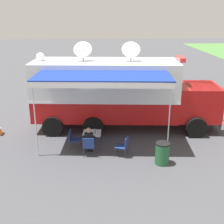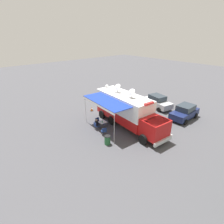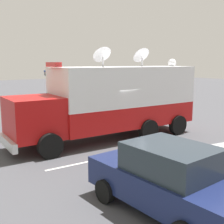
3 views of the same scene
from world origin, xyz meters
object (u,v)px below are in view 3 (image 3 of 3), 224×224
Objects in this scene: folding_table at (106,115)px; traffic_cone at (180,117)px; folding_chair_at_table at (100,115)px; trash_bin at (50,120)px; folding_chair_beside_table at (117,116)px; command_truck at (112,99)px; car_far_corner at (167,179)px; water_bottle at (103,112)px; seated_responder at (102,113)px; folding_chair_spare_by_truck at (79,118)px.

traffic_cone is at bearing -111.16° from folding_table.
trash_bin is at bearing 74.11° from folding_chair_at_table.
traffic_cone is (-1.78, -3.74, -0.23)m from folding_chair_beside_table.
command_truck reaches higher than car_far_corner.
folding_chair_beside_table is at bearing -96.79° from water_bottle.
seated_responder is at bearing 61.89° from traffic_cone.
command_truck is 3.62m from seated_responder.
command_truck is 11.17× the size of folding_table.
command_truck is 3.62m from folding_chair_beside_table.
car_far_corner is (-8.92, 5.67, 0.37)m from folding_chair_beside_table.
folding_chair_beside_table is (-0.12, -0.98, -0.32)m from water_bottle.
folding_chair_at_table is 1.00× the size of folding_chair_beside_table.
folding_chair_spare_by_truck is 1.66m from trash_bin.
car_far_corner is (-7.14, 9.41, 0.60)m from traffic_cone.
traffic_cone is at bearing -84.19° from command_truck.
trash_bin is (1.64, 2.81, -0.22)m from folding_table.
folding_chair_spare_by_truck is 0.96× the size of trash_bin.
seated_responder is 10.73m from car_far_corner.
water_bottle is 0.26× the size of folding_chair_at_table.
folding_table is 3.26m from trash_bin.
water_bottle is 0.05× the size of car_far_corner.
folding_table is 4.94m from traffic_cone.
folding_chair_at_table is 1.48m from folding_chair_spare_by_truck.
seated_responder reaches higher than water_bottle.
water_bottle is at bearing 83.21° from folding_chair_beside_table.
car_far_corner reaches higher than folding_chair_spare_by_truck.
folding_chair_spare_by_truck is 0.70× the size of seated_responder.
command_truck is 3.84m from folding_chair_at_table.
folding_chair_beside_table is 2.35m from folding_chair_spare_by_truck.
car_far_corner is (-6.53, 3.37, -1.07)m from command_truck.
water_bottle is at bearing -121.53° from folding_chair_spare_by_truck.
folding_table is at bearing 68.84° from traffic_cone.
folding_chair_spare_by_truck is at bearing -1.90° from command_truck.
folding_table is 1.60m from folding_chair_spare_by_truck.
traffic_cone is at bearing -118.11° from seated_responder.
water_bottle is 0.58m from seated_responder.
traffic_cone is at bearing -115.51° from folding_chair_beside_table.
folding_chair_beside_table is 4.01m from trash_bin.
folding_chair_spare_by_truck is at bearing 58.47° from water_bottle.
trash_bin reaches higher than folding_chair_spare_by_truck.
water_bottle is at bearing -27.41° from car_far_corner.
trash_bin reaches higher than folding_table.
seated_responder is at bearing 175.15° from folding_chair_at_table.
command_truck is 7.42m from car_far_corner.
command_truck is at bearing 148.78° from folding_table.
seated_responder is at bearing -27.56° from command_truck.
command_truck is 6.29m from traffic_cone.
traffic_cone is (-1.90, -4.72, -0.55)m from water_bottle.
folding_chair_beside_table is 0.96m from seated_responder.
command_truck is at bearing 95.81° from traffic_cone.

